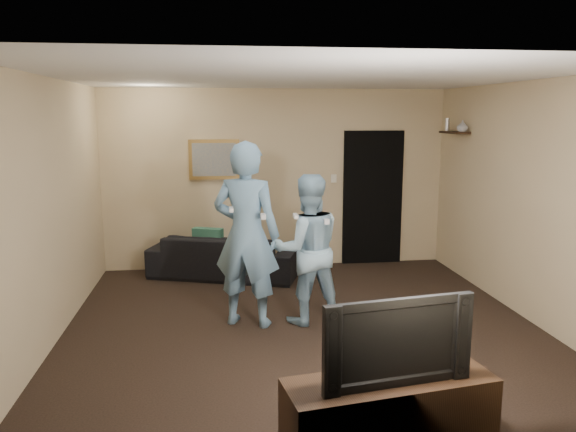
{
  "coord_description": "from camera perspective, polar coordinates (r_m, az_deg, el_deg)",
  "views": [
    {
      "loc": [
        -0.89,
        -5.63,
        2.24
      ],
      "look_at": [
        -0.12,
        0.3,
        1.15
      ],
      "focal_mm": 35.0,
      "sensor_mm": 36.0,
      "label": 1
    }
  ],
  "objects": [
    {
      "name": "ground",
      "position": [
        6.13,
        1.48,
        -11.12
      ],
      "size": [
        5.0,
        5.0,
        0.0
      ],
      "primitive_type": "plane",
      "color": "black",
      "rests_on": "ground"
    },
    {
      "name": "ceiling",
      "position": [
        5.72,
        1.61,
        13.93
      ],
      "size": [
        5.0,
        5.0,
        0.04
      ],
      "primitive_type": "cube",
      "color": "silver",
      "rests_on": "wall_back"
    },
    {
      "name": "wall_back",
      "position": [
        8.24,
        -1.17,
        3.76
      ],
      "size": [
        5.0,
        0.04,
        2.6
      ],
      "primitive_type": "cube",
      "color": "tan",
      "rests_on": "ground"
    },
    {
      "name": "wall_front",
      "position": [
        3.39,
        8.17,
        -5.87
      ],
      "size": [
        5.0,
        0.04,
        2.6
      ],
      "primitive_type": "cube",
      "color": "tan",
      "rests_on": "ground"
    },
    {
      "name": "wall_left",
      "position": [
        5.93,
        -23.05,
        0.38
      ],
      "size": [
        0.04,
        5.0,
        2.6
      ],
      "primitive_type": "cube",
      "color": "tan",
      "rests_on": "ground"
    },
    {
      "name": "wall_right",
      "position": [
        6.64,
        23.37,
        1.34
      ],
      "size": [
        0.04,
        5.0,
        2.6
      ],
      "primitive_type": "cube",
      "color": "tan",
      "rests_on": "ground"
    },
    {
      "name": "sofa",
      "position": [
        7.89,
        -6.48,
        -4.0
      ],
      "size": [
        2.18,
        1.4,
        0.59
      ],
      "primitive_type": "imported",
      "rotation": [
        0.0,
        0.0,
        2.82
      ],
      "color": "black",
      "rests_on": "ground"
    },
    {
      "name": "throw_pillow",
      "position": [
        7.85,
        -8.13,
        -2.74
      ],
      "size": [
        0.44,
        0.28,
        0.42
      ],
      "primitive_type": "cube",
      "rotation": [
        0.0,
        0.0,
        -0.38
      ],
      "color": "#1C5545",
      "rests_on": "sofa"
    },
    {
      "name": "painting_frame",
      "position": [
        8.13,
        -7.51,
        5.72
      ],
      "size": [
        0.72,
        0.05,
        0.57
      ],
      "primitive_type": "cube",
      "color": "olive",
      "rests_on": "wall_back"
    },
    {
      "name": "painting_canvas",
      "position": [
        8.11,
        -7.51,
        5.7
      ],
      "size": [
        0.62,
        0.01,
        0.47
      ],
      "primitive_type": "cube",
      "color": "slate",
      "rests_on": "painting_frame"
    },
    {
      "name": "doorway",
      "position": [
        8.53,
        8.59,
        1.84
      ],
      "size": [
        0.9,
        0.06,
        2.0
      ],
      "primitive_type": "cube",
      "color": "black",
      "rests_on": "ground"
    },
    {
      "name": "light_switch",
      "position": [
        8.35,
        4.67,
        3.82
      ],
      "size": [
        0.08,
        0.02,
        0.12
      ],
      "primitive_type": "cube",
      "color": "silver",
      "rests_on": "wall_back"
    },
    {
      "name": "wall_shelf",
      "position": [
        8.13,
        16.55,
        8.14
      ],
      "size": [
        0.2,
        0.6,
        0.03
      ],
      "primitive_type": "cube",
      "color": "black",
      "rests_on": "wall_right"
    },
    {
      "name": "shelf_vase",
      "position": [
        7.9,
        17.31,
        8.71
      ],
      "size": [
        0.19,
        0.19,
        0.15
      ],
      "primitive_type": "imported",
      "rotation": [
        0.0,
        0.0,
        -0.35
      ],
      "color": "#9E9DA2",
      "rests_on": "wall_shelf"
    },
    {
      "name": "shelf_figurine",
      "position": [
        8.36,
        15.87,
        8.94
      ],
      "size": [
        0.06,
        0.06,
        0.18
      ],
      "primitive_type": "cylinder",
      "color": "silver",
      "rests_on": "wall_shelf"
    },
    {
      "name": "tv_console",
      "position": [
        4.06,
        10.22,
        -19.22
      ],
      "size": [
        1.48,
        0.67,
        0.51
      ],
      "primitive_type": "cube",
      "rotation": [
        0.0,
        0.0,
        0.15
      ],
      "color": "black",
      "rests_on": "ground"
    },
    {
      "name": "television",
      "position": [
        3.82,
        10.49,
        -12.01
      ],
      "size": [
        1.04,
        0.29,
        0.59
      ],
      "primitive_type": "imported",
      "rotation": [
        0.0,
        0.0,
        0.15
      ],
      "color": "black",
      "rests_on": "tv_console"
    },
    {
      "name": "wii_player_left",
      "position": [
        5.93,
        -4.25,
        -1.91
      ],
      "size": [
        0.84,
        0.7,
        1.97
      ],
      "color": "#6691B2",
      "rests_on": "ground"
    },
    {
      "name": "wii_player_right",
      "position": [
        6.03,
        1.97,
        -3.39
      ],
      "size": [
        0.83,
        0.68,
        1.62
      ],
      "color": "#8EB7CF",
      "rests_on": "ground"
    }
  ]
}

